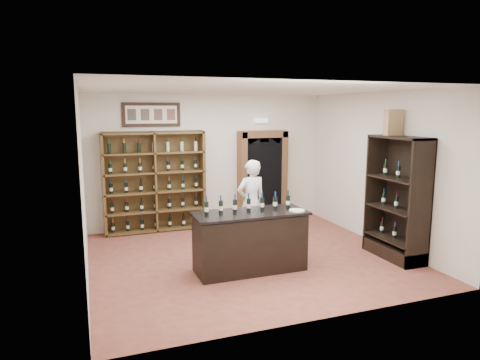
% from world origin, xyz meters
% --- Properties ---
extents(floor, '(5.50, 5.50, 0.00)m').
position_xyz_m(floor, '(0.00, 0.00, 0.00)').
color(floor, '#9A493D').
rests_on(floor, ground).
extents(ceiling, '(5.50, 5.50, 0.00)m').
position_xyz_m(ceiling, '(0.00, 0.00, 3.00)').
color(ceiling, white).
rests_on(ceiling, wall_back).
extents(wall_back, '(5.50, 0.04, 3.00)m').
position_xyz_m(wall_back, '(0.00, 2.50, 1.50)').
color(wall_back, silver).
rests_on(wall_back, ground).
extents(wall_left, '(0.04, 5.00, 3.00)m').
position_xyz_m(wall_left, '(-2.75, 0.00, 1.50)').
color(wall_left, silver).
rests_on(wall_left, ground).
extents(wall_right, '(0.04, 5.00, 3.00)m').
position_xyz_m(wall_right, '(2.75, 0.00, 1.50)').
color(wall_right, silver).
rests_on(wall_right, ground).
extents(wine_shelf, '(2.20, 0.38, 2.20)m').
position_xyz_m(wine_shelf, '(-1.30, 2.33, 1.10)').
color(wine_shelf, '#513C1B').
rests_on(wine_shelf, ground).
extents(framed_picture, '(1.25, 0.04, 0.52)m').
position_xyz_m(framed_picture, '(-1.30, 2.47, 2.55)').
color(framed_picture, black).
rests_on(framed_picture, wall_back).
extents(arched_doorway, '(1.17, 0.35, 2.17)m').
position_xyz_m(arched_doorway, '(1.25, 2.33, 1.14)').
color(arched_doorway, black).
rests_on(arched_doorway, ground).
extents(emergency_light, '(0.30, 0.10, 0.10)m').
position_xyz_m(emergency_light, '(1.25, 2.42, 2.40)').
color(emergency_light, white).
rests_on(emergency_light, wall_back).
extents(tasting_counter, '(1.88, 0.78, 1.00)m').
position_xyz_m(tasting_counter, '(-0.20, -0.60, 0.49)').
color(tasting_counter, black).
rests_on(tasting_counter, ground).
extents(counter_bottle_0, '(0.07, 0.07, 0.30)m').
position_xyz_m(counter_bottle_0, '(-0.92, -0.53, 1.11)').
color(counter_bottle_0, black).
rests_on(counter_bottle_0, tasting_counter).
extents(counter_bottle_1, '(0.07, 0.07, 0.30)m').
position_xyz_m(counter_bottle_1, '(-0.68, -0.53, 1.11)').
color(counter_bottle_1, black).
rests_on(counter_bottle_1, tasting_counter).
extents(counter_bottle_2, '(0.07, 0.07, 0.30)m').
position_xyz_m(counter_bottle_2, '(-0.44, -0.53, 1.11)').
color(counter_bottle_2, black).
rests_on(counter_bottle_2, tasting_counter).
extents(counter_bottle_3, '(0.07, 0.07, 0.30)m').
position_xyz_m(counter_bottle_3, '(-0.20, -0.53, 1.11)').
color(counter_bottle_3, black).
rests_on(counter_bottle_3, tasting_counter).
extents(counter_bottle_4, '(0.07, 0.07, 0.30)m').
position_xyz_m(counter_bottle_4, '(0.04, -0.53, 1.11)').
color(counter_bottle_4, black).
rests_on(counter_bottle_4, tasting_counter).
extents(counter_bottle_5, '(0.07, 0.07, 0.30)m').
position_xyz_m(counter_bottle_5, '(0.28, -0.53, 1.11)').
color(counter_bottle_5, black).
rests_on(counter_bottle_5, tasting_counter).
extents(counter_bottle_6, '(0.07, 0.07, 0.30)m').
position_xyz_m(counter_bottle_6, '(0.52, -0.53, 1.11)').
color(counter_bottle_6, black).
rests_on(counter_bottle_6, tasting_counter).
extents(side_cabinet, '(0.48, 1.20, 2.20)m').
position_xyz_m(side_cabinet, '(2.52, -0.90, 0.75)').
color(side_cabinet, black).
rests_on(side_cabinet, ground).
extents(shopkeeper, '(0.67, 0.48, 1.69)m').
position_xyz_m(shopkeeper, '(0.35, 0.74, 0.85)').
color(shopkeeper, white).
rests_on(shopkeeper, ground).
extents(plate, '(0.26, 0.26, 0.02)m').
position_xyz_m(plate, '(0.55, -0.81, 1.01)').
color(plate, silver).
rests_on(plate, tasting_counter).
extents(wine_crate, '(0.33, 0.13, 0.46)m').
position_xyz_m(wine_crate, '(2.52, -0.65, 2.43)').
color(wine_crate, tan).
rests_on(wine_crate, side_cabinet).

